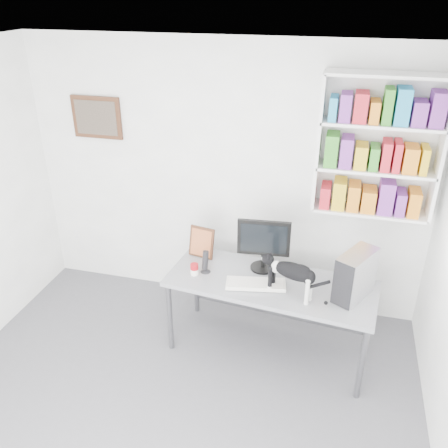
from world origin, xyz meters
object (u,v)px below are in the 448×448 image
object	(u,v)px
bookshelf	(378,147)
keyboard	(256,284)
desk	(269,316)
cat	(292,279)
soup_can	(194,269)
monitor	(264,245)
leaning_print	(202,242)
pc_tower	(355,275)
speaker	(205,261)

from	to	relation	value
bookshelf	keyboard	bearing A→B (deg)	-140.74
desk	cat	world-z (taller)	cat
cat	soup_can	bearing A→B (deg)	-169.46
monitor	leaning_print	size ratio (longest dim) A/B	1.63
bookshelf	cat	xyz separation A→B (m)	(-0.57, -0.80, -0.92)
desk	soup_can	size ratio (longest dim) A/B	17.13
pc_tower	cat	bearing A→B (deg)	-136.32
cat	keyboard	bearing A→B (deg)	-175.94
monitor	speaker	world-z (taller)	monitor
monitor	cat	bearing A→B (deg)	-55.65
desk	leaning_print	world-z (taller)	leaning_print
speaker	pc_tower	bearing A→B (deg)	17.50
speaker	soup_can	distance (m)	0.12
monitor	speaker	distance (m)	0.54
keyboard	leaning_print	bearing A→B (deg)	138.27
keyboard	desk	bearing A→B (deg)	27.94
desk	monitor	size ratio (longest dim) A/B	3.63
keyboard	soup_can	world-z (taller)	soup_can
speaker	cat	distance (m)	0.82
cat	desk	bearing A→B (deg)	156.71
pc_tower	soup_can	distance (m)	1.39
desk	bookshelf	bearing A→B (deg)	45.40
bookshelf	leaning_print	xyz separation A→B (m)	(-1.48, -0.36, -0.94)
monitor	cat	world-z (taller)	monitor
bookshelf	speaker	xyz separation A→B (m)	(-1.37, -0.62, -0.98)
keyboard	pc_tower	xyz separation A→B (m)	(0.81, 0.06, 0.19)
monitor	pc_tower	xyz separation A→B (m)	(0.81, -0.23, -0.05)
pc_tower	cat	world-z (taller)	pc_tower
bookshelf	desk	size ratio (longest dim) A/B	0.68
bookshelf	leaning_print	bearing A→B (deg)	-166.40
desk	monitor	xyz separation A→B (m)	(-0.11, 0.20, 0.63)
bookshelf	pc_tower	bearing A→B (deg)	-96.28
keyboard	soup_can	xyz separation A→B (m)	(-0.57, 0.04, 0.03)
desk	soup_can	xyz separation A→B (m)	(-0.69, -0.06, 0.43)
leaning_print	cat	xyz separation A→B (m)	(0.91, -0.44, 0.01)
bookshelf	pc_tower	distance (m)	1.11
bookshelf	cat	distance (m)	1.35
soup_can	cat	distance (m)	0.89
keyboard	speaker	world-z (taller)	speaker
bookshelf	desk	distance (m)	1.78
soup_can	leaning_print	bearing A→B (deg)	95.21
desk	speaker	xyz separation A→B (m)	(-0.60, 0.01, 0.49)
keyboard	soup_can	bearing A→B (deg)	165.88
bookshelf	monitor	size ratio (longest dim) A/B	2.47
desk	speaker	size ratio (longest dim) A/B	8.32
soup_can	monitor	bearing A→B (deg)	23.52
desk	leaning_print	xyz separation A→B (m)	(-0.72, 0.27, 0.53)
cat	monitor	bearing A→B (deg)	147.84
keyboard	cat	world-z (taller)	cat
leaning_print	keyboard	bearing A→B (deg)	-20.44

